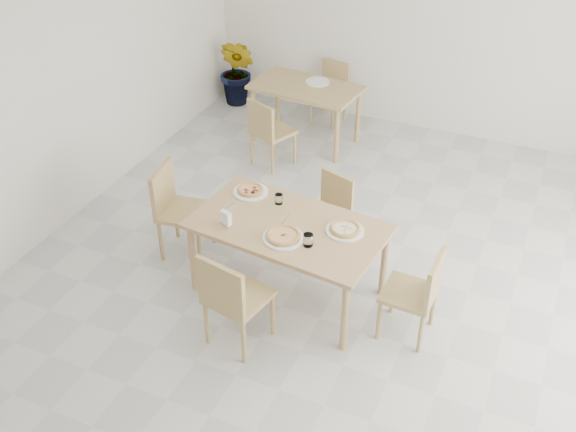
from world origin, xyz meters
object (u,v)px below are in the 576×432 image
at_px(main_table, 288,232).
at_px(tumbler_b, 279,199).
at_px(plate_mushroom, 345,231).
at_px(chair_back_s, 268,129).
at_px(chair_east, 419,290).
at_px(chair_back_n, 331,88).
at_px(pizza_margherita, 283,236).
at_px(potted_plant, 238,72).
at_px(pizza_pepperoni, 250,190).
at_px(second_table, 306,94).
at_px(pizza_mushroom, 345,229).
at_px(chair_north, 330,207).
at_px(tumbler_a, 308,240).
at_px(chair_south, 231,296).
at_px(chair_west, 176,205).
at_px(napkin_holder, 226,219).
at_px(plate_empty, 318,82).
at_px(plate_pepperoni, 251,192).
at_px(plate_margherita, 283,238).

xyz_separation_m(main_table, tumbler_b, (-0.21, 0.27, 0.12)).
distance_m(plate_mushroom, chair_back_s, 2.49).
relative_size(chair_east, chair_back_s, 0.99).
xyz_separation_m(tumbler_b, chair_back_n, (-0.69, 3.17, -0.34)).
xyz_separation_m(pizza_margherita, potted_plant, (-2.28, 3.56, -0.30)).
relative_size(pizza_pepperoni, potted_plant, 0.28).
xyz_separation_m(pizza_pepperoni, second_table, (-0.45, 2.42, -0.13)).
bearing_deg(pizza_margherita, pizza_mushroom, 34.48).
height_order(main_table, chair_north, chair_north).
xyz_separation_m(pizza_margherita, tumbler_a, (0.22, -0.00, 0.02)).
distance_m(chair_south, pizza_margherita, 0.67).
xyz_separation_m(chair_west, chair_back_n, (0.34, 3.30, -0.08)).
bearing_deg(plate_mushroom, napkin_holder, -161.99).
height_order(napkin_holder, chair_back_s, napkin_holder).
height_order(chair_back_s, plate_empty, chair_back_s).
bearing_deg(plate_empty, chair_south, -78.71).
distance_m(chair_east, pizza_margherita, 1.20).
distance_m(pizza_margherita, pizza_pepperoni, 0.77).
height_order(chair_west, plate_pepperoni, chair_west).
relative_size(chair_north, chair_east, 0.92).
distance_m(chair_south, chair_back_n, 4.31).
bearing_deg(plate_mushroom, pizza_mushroom, -90.00).
bearing_deg(plate_empty, chair_back_s, -105.40).
xyz_separation_m(chair_west, plate_pepperoni, (0.71, 0.18, 0.22)).
bearing_deg(chair_north, pizza_mushroom, -42.26).
relative_size(pizza_mushroom, chair_back_s, 0.37).
height_order(plate_mushroom, plate_pepperoni, same).
bearing_deg(chair_north, tumbler_a, -61.08).
bearing_deg(napkin_holder, plate_pepperoni, 116.15).
relative_size(main_table, napkin_holder, 13.11).
height_order(plate_margherita, napkin_holder, napkin_holder).
bearing_deg(second_table, napkin_holder, -74.94).
bearing_deg(chair_east, chair_north, -126.60).
xyz_separation_m(chair_south, pizza_mushroom, (0.62, 0.90, 0.25)).
relative_size(pizza_margherita, pizza_pepperoni, 1.36).
distance_m(tumbler_a, chair_back_s, 2.61).
relative_size(chair_south, second_table, 0.67).
xyz_separation_m(plate_margherita, potted_plant, (-2.28, 3.56, -0.28)).
height_order(main_table, plate_mushroom, plate_mushroom).
bearing_deg(plate_empty, napkin_holder, -82.81).
xyz_separation_m(tumbler_a, chair_back_s, (-1.40, 2.18, -0.31)).
relative_size(main_table, pizza_margherita, 4.74).
distance_m(chair_north, pizza_margherita, 1.07).
bearing_deg(tumbler_b, pizza_margherita, -61.59).
distance_m(chair_east, potted_plant, 4.86).
xyz_separation_m(plate_pepperoni, plate_empty, (-0.36, 2.57, 0.00)).
bearing_deg(plate_empty, second_table, -120.86).
bearing_deg(tumbler_a, plate_empty, 110.33).
xyz_separation_m(tumbler_b, napkin_holder, (-0.28, -0.48, 0.02)).
bearing_deg(potted_plant, main_table, -56.41).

